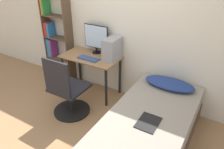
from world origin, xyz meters
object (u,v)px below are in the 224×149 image
Objects in this scene: bed at (148,131)px; pc_tower at (112,49)px; office_chair at (67,94)px; bookshelf at (55,41)px; keyboard at (88,59)px; monitor at (96,38)px.

pc_tower is (-1.03, 0.82, 0.65)m from bed.
bed is at bearing -0.35° from office_chair.
bookshelf is at bearing 159.35° from bed.
office_chair is 2.64× the size of keyboard.
office_chair is at bearing 179.65° from bed.
keyboard is at bearing -149.98° from pc_tower.
monitor is (-0.05, 0.91, 0.63)m from office_chair.
monitor is (0.99, 0.02, 0.23)m from bookshelf.
monitor reaches higher than pc_tower.
pc_tower is at bearing 67.78° from office_chair.
office_chair is 1.36m from bed.
keyboard is (-0.02, 0.61, 0.36)m from office_chair.
keyboard is (1.03, -0.28, -0.04)m from bookshelf.
keyboard is (-1.38, 0.62, 0.47)m from bed.
monitor is at bearing 0.94° from bookshelf.
bookshelf reaches higher than keyboard.
monitor is at bearing 146.90° from bed.
office_chair reaches higher than bed.
bed is at bearing -33.10° from monitor.
bookshelf is 1.70× the size of office_chair.
bookshelf is 2.62m from bed.
pc_tower is (0.39, -0.10, -0.10)m from monitor.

